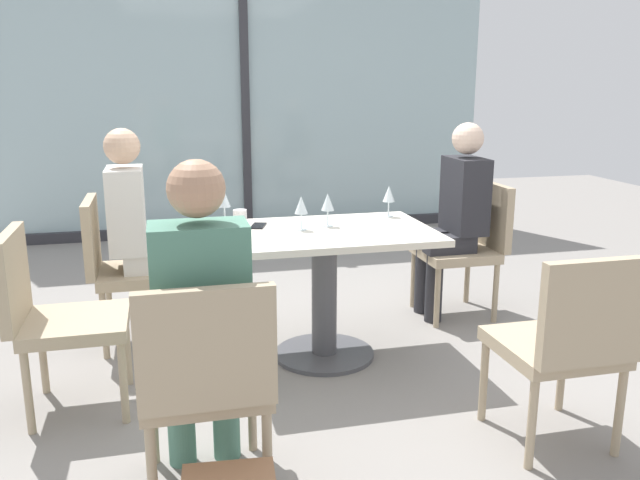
{
  "coord_description": "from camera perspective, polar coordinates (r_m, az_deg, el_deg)",
  "views": [
    {
      "loc": [
        -0.84,
        -3.33,
        1.52
      ],
      "look_at": [
        0.0,
        0.1,
        0.65
      ],
      "focal_mm": 36.73,
      "sensor_mm": 36.0,
      "label": 1
    }
  ],
  "objects": [
    {
      "name": "chair_far_right",
      "position": [
        4.37,
        12.88,
        -0.07
      ],
      "size": [
        0.51,
        0.46,
        0.87
      ],
      "color": "tan",
      "rests_on": "ground_plane"
    },
    {
      "name": "person_far_left",
      "position": [
        3.88,
        -15.53,
        1.11
      ],
      "size": [
        0.39,
        0.34,
        1.26
      ],
      "color": "silver",
      "rests_on": "ground_plane"
    },
    {
      "name": "chair_far_left",
      "position": [
        3.93,
        -16.93,
        -1.87
      ],
      "size": [
        0.51,
        0.46,
        0.87
      ],
      "color": "tan",
      "rests_on": "ground_plane"
    },
    {
      "name": "wine_glass_0",
      "position": [
        3.73,
        -8.35,
        3.51
      ],
      "size": [
        0.07,
        0.07,
        0.18
      ],
      "color": "silver",
      "rests_on": "dining_table_main"
    },
    {
      "name": "cell_phone_on_table",
      "position": [
        3.62,
        -5.4,
        1.25
      ],
      "size": [
        0.11,
        0.16,
        0.01
      ],
      "primitive_type": "cube",
      "rotation": [
        0.0,
        0.0,
        -0.33
      ],
      "color": "black",
      "rests_on": "dining_table_main"
    },
    {
      "name": "chair_side_end",
      "position": [
        3.24,
        -22.27,
        -5.66
      ],
      "size": [
        0.5,
        0.46,
        0.87
      ],
      "color": "tan",
      "rests_on": "ground_plane"
    },
    {
      "name": "chair_front_right",
      "position": [
        2.86,
        20.81,
        -8.04
      ],
      "size": [
        0.46,
        0.5,
        0.87
      ],
      "color": "tan",
      "rests_on": "ground_plane"
    },
    {
      "name": "ground_plane",
      "position": [
        3.76,
        0.37,
        -10.03
      ],
      "size": [
        12.0,
        12.0,
        0.0
      ],
      "primitive_type": "plane",
      "color": "gray"
    },
    {
      "name": "person_far_right",
      "position": [
        4.28,
        11.72,
        2.49
      ],
      "size": [
        0.39,
        0.34,
        1.26
      ],
      "color": "#28282D",
      "rests_on": "ground_plane"
    },
    {
      "name": "dining_table_main",
      "position": [
        3.58,
        0.38,
        -2.36
      ],
      "size": [
        1.17,
        0.78,
        0.73
      ],
      "color": "silver",
      "rests_on": "ground_plane"
    },
    {
      "name": "chair_front_left",
      "position": [
        2.4,
        -9.96,
        -11.61
      ],
      "size": [
        0.46,
        0.5,
        0.87
      ],
      "color": "tan",
      "rests_on": "ground_plane"
    },
    {
      "name": "person_front_left",
      "position": [
        2.42,
        -10.34,
        -6.16
      ],
      "size": [
        0.34,
        0.39,
        1.26
      ],
      "color": "#4C7F6B",
      "rests_on": "ground_plane"
    },
    {
      "name": "wine_glass_2",
      "position": [
        3.5,
        -1.65,
        2.99
      ],
      "size": [
        0.07,
        0.07,
        0.18
      ],
      "color": "silver",
      "rests_on": "dining_table_main"
    },
    {
      "name": "coffee_cup",
      "position": [
        3.65,
        -6.98,
        1.94
      ],
      "size": [
        0.08,
        0.08,
        0.09
      ],
      "primitive_type": "cylinder",
      "color": "white",
      "rests_on": "dining_table_main"
    },
    {
      "name": "window_wall_backdrop",
      "position": [
        6.59,
        -6.53,
        11.03
      ],
      "size": [
        4.9,
        0.1,
        2.7
      ],
      "color": "#9DB7BC",
      "rests_on": "ground_plane"
    },
    {
      "name": "wine_glass_1",
      "position": [
        3.59,
        0.68,
        3.26
      ],
      "size": [
        0.07,
        0.07,
        0.18
      ],
      "color": "silver",
      "rests_on": "dining_table_main"
    },
    {
      "name": "wine_glass_3",
      "position": [
        3.87,
        6.02,
        3.96
      ],
      "size": [
        0.07,
        0.07,
        0.18
      ],
      "color": "silver",
      "rests_on": "dining_table_main"
    }
  ]
}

